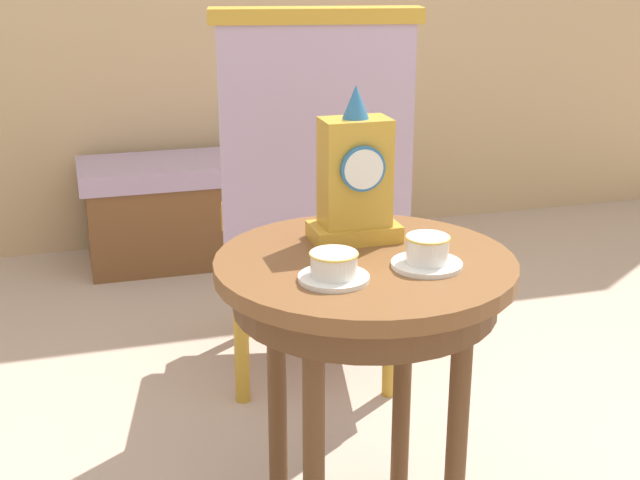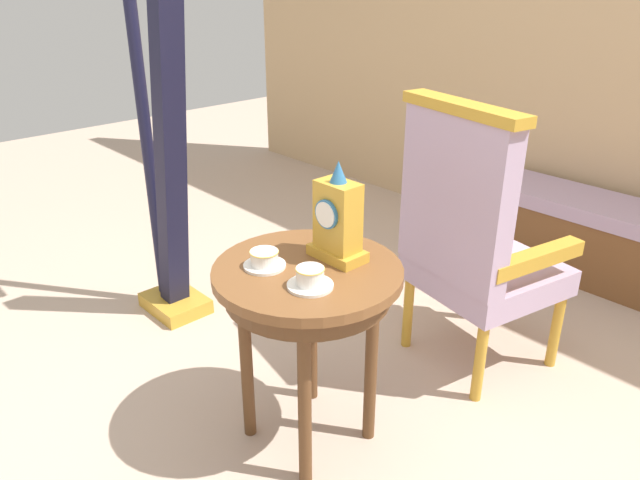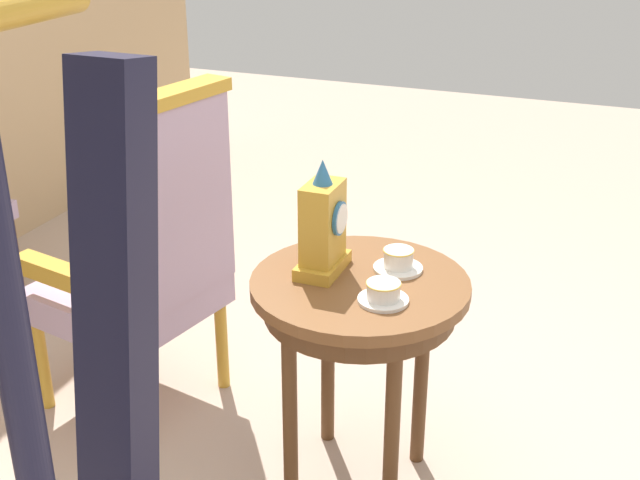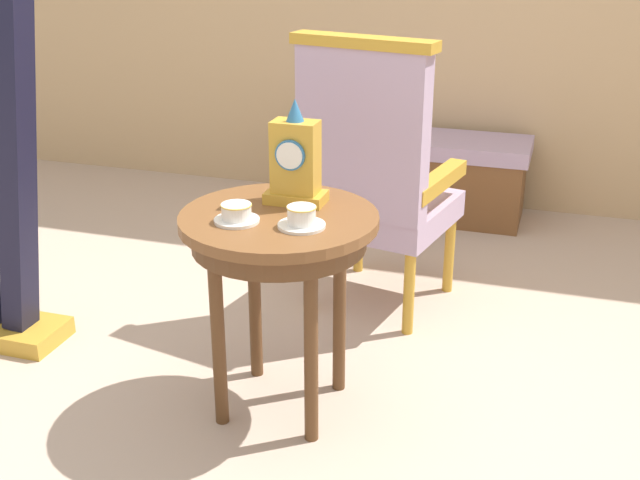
{
  "view_description": "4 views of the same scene",
  "coord_description": "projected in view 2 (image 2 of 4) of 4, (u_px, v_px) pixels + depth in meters",
  "views": [
    {
      "loc": [
        -0.51,
        -1.62,
        1.3
      ],
      "look_at": [
        -0.03,
        0.04,
        0.71
      ],
      "focal_mm": 49.17,
      "sensor_mm": 36.0,
      "label": 1
    },
    {
      "loc": [
        1.36,
        -1.19,
        1.58
      ],
      "look_at": [
        -0.03,
        0.1,
        0.72
      ],
      "focal_mm": 34.08,
      "sensor_mm": 36.0,
      "label": 2
    },
    {
      "loc": [
        -1.95,
        -0.7,
        1.75
      ],
      "look_at": [
        0.12,
        0.12,
        0.76
      ],
      "focal_mm": 47.2,
      "sensor_mm": 36.0,
      "label": 3
    },
    {
      "loc": [
        0.87,
        -2.2,
        1.56
      ],
      "look_at": [
        0.15,
        0.09,
        0.57
      ],
      "focal_mm": 45.17,
      "sensor_mm": 36.0,
      "label": 4
    }
  ],
  "objects": [
    {
      "name": "wall_back",
      "position": [
        632.0,
        3.0,
        3.11
      ],
      "size": [
        6.0,
        0.1,
        2.8
      ],
      "primitive_type": "cube",
      "color": "tan",
      "rests_on": "ground"
    },
    {
      "name": "harp",
      "position": [
        165.0,
        182.0,
        2.75
      ],
      "size": [
        0.4,
        0.24,
        1.7
      ],
      "color": "gold",
      "rests_on": "ground"
    },
    {
      "name": "teacup_left",
      "position": [
        264.0,
        260.0,
        1.95
      ],
      "size": [
        0.14,
        0.14,
        0.06
      ],
      "color": "white",
      "rests_on": "side_table"
    },
    {
      "name": "window_bench",
      "position": [
        583.0,
        235.0,
        3.34
      ],
      "size": [
        1.2,
        0.4,
        0.44
      ],
      "color": "#B299B7",
      "rests_on": "ground"
    },
    {
      "name": "teacup_right",
      "position": [
        310.0,
        279.0,
        1.83
      ],
      "size": [
        0.14,
        0.14,
        0.06
      ],
      "color": "white",
      "rests_on": "side_table"
    },
    {
      "name": "ground_plane",
      "position": [
        306.0,
        423.0,
        2.29
      ],
      "size": [
        10.0,
        10.0,
        0.0
      ],
      "primitive_type": "plane",
      "color": "#BCA38E"
    },
    {
      "name": "mantel_clock",
      "position": [
        337.0,
        221.0,
        1.96
      ],
      "size": [
        0.19,
        0.11,
        0.34
      ],
      "color": "gold",
      "rests_on": "side_table"
    },
    {
      "name": "armchair",
      "position": [
        472.0,
        238.0,
        2.4
      ],
      "size": [
        0.64,
        0.63,
        1.14
      ],
      "color": "#B299B7",
      "rests_on": "ground"
    },
    {
      "name": "side_table",
      "position": [
        308.0,
        292.0,
        1.99
      ],
      "size": [
        0.62,
        0.62,
        0.69
      ],
      "color": "brown",
      "rests_on": "ground"
    }
  ]
}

